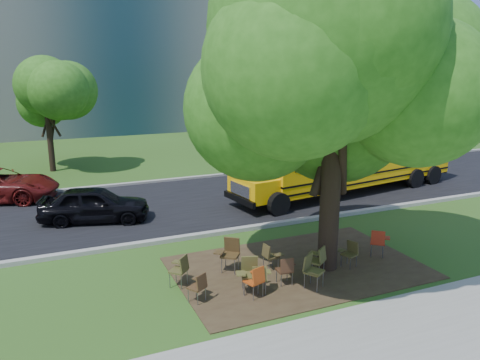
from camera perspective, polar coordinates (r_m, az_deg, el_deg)
name	(u,v)px	position (r m, az deg, el deg)	size (l,w,h in m)	color
ground	(259,267)	(13.81, 2.35, -10.56)	(160.00, 160.00, 0.00)	#2E4916
dirt_patch	(298,268)	(13.84, 7.06, -10.55)	(7.00, 4.50, 0.03)	#382819
asphalt_road	(188,203)	(19.95, -6.38, -2.81)	(80.00, 8.00, 0.04)	black
kerb_near	(222,232)	(16.34, -2.23, -6.35)	(80.00, 0.25, 0.14)	gray
kerb_far	(164,181)	(23.76, -9.30, -0.08)	(80.00, 0.25, 0.14)	gray
building_right	(306,4)	(57.87, 8.00, 20.43)	(30.00, 16.00, 25.00)	gray
bg_tree_2	(46,94)	(27.37, -22.61, 9.66)	(4.80, 4.80, 6.62)	black
bg_tree_3	(279,77)	(28.70, 4.83, 12.43)	(5.60, 5.60, 7.84)	black
bg_tree_4	(396,87)	(32.48, 18.45, 10.72)	(5.00, 5.00, 6.85)	black
main_tree	(335,90)	(12.76, 11.53, 10.67)	(7.20, 7.20, 8.67)	black
school_bus	(356,157)	(22.12, 13.94, 2.79)	(11.71, 4.13, 2.81)	#FCB407
chair_0	(199,285)	(11.77, -5.05, -12.58)	(0.51, 0.64, 0.77)	#472E19
chair_1	(260,276)	(12.11, 2.45, -11.62)	(0.64, 0.50, 0.81)	brown
chair_2	(256,278)	(11.93, 1.93, -11.89)	(0.58, 0.64, 0.85)	#B24212
chair_3	(249,271)	(12.20, 1.10, -11.02)	(0.73, 0.57, 0.93)	brown
chair_4	(286,268)	(12.60, 5.64, -10.62)	(0.55, 0.48, 0.81)	#402617
chair_5	(312,268)	(12.49, 8.75, -10.59)	(0.62, 0.77, 0.93)	#504A22
chair_6	(350,251)	(13.98, 13.21, -8.47)	(0.60, 0.54, 0.79)	#49421F
chair_7	(379,240)	(14.89, 16.55, -7.05)	(0.75, 0.59, 0.87)	#A52711
chair_8	(180,267)	(12.58, -7.27, -10.52)	(0.59, 0.75, 0.87)	#4B4720
chair_9	(230,251)	(13.33, -1.28, -8.67)	(0.83, 0.66, 0.97)	#443018
chair_10	(270,254)	(13.44, 3.67, -9.05)	(0.50, 0.52, 0.78)	#43381D
chair_11	(318,258)	(13.20, 9.51, -9.38)	(0.59, 0.74, 0.88)	#504D22
black_car	(95,204)	(18.21, -17.31, -2.84)	(1.59, 3.96, 1.35)	black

